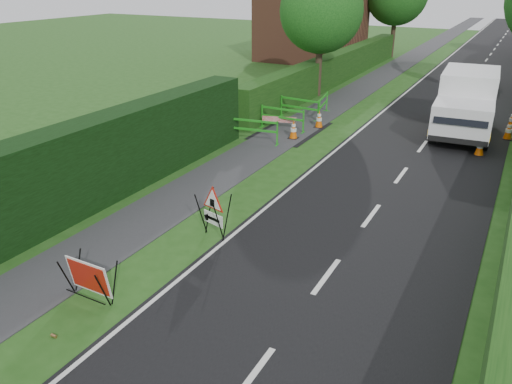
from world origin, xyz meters
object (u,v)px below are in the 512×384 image
at_px(triangle_sign, 212,208).
at_px(hatchback_car, 475,79).
at_px(works_van, 466,102).
at_px(red_rect_sign, 89,278).

xyz_separation_m(triangle_sign, hatchback_car, (3.69, 22.90, -0.28)).
xyz_separation_m(works_van, hatchback_car, (-0.66, 10.07, -0.79)).
bearing_deg(works_van, hatchback_car, 90.00).
distance_m(red_rect_sign, works_van, 17.12).
relative_size(red_rect_sign, triangle_sign, 0.91).
distance_m(triangle_sign, hatchback_car, 23.19).
distance_m(works_van, hatchback_car, 10.12).
distance_m(triangle_sign, works_van, 13.56).
height_order(red_rect_sign, works_van, works_van).
relative_size(works_van, hatchback_car, 1.74).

